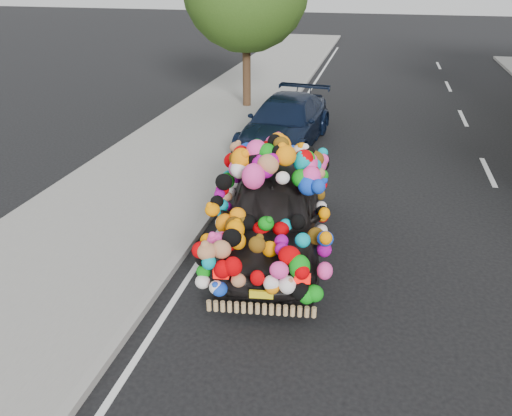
% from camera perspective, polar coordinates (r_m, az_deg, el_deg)
% --- Properties ---
extents(ground, '(100.00, 100.00, 0.00)m').
position_cam_1_polar(ground, '(8.94, 7.16, -5.53)').
color(ground, black).
rests_on(ground, ground).
extents(sidewalk, '(4.00, 60.00, 0.12)m').
position_cam_1_polar(sidewalk, '(10.20, -17.51, -2.01)').
color(sidewalk, gray).
rests_on(sidewalk, ground).
extents(kerb, '(0.15, 60.00, 0.13)m').
position_cam_1_polar(kerb, '(9.39, -7.19, -3.40)').
color(kerb, gray).
rests_on(kerb, ground).
extents(plush_art_car, '(2.60, 4.57, 2.06)m').
position_cam_1_polar(plush_art_car, '(8.64, 1.92, 1.40)').
color(plush_art_car, black).
rests_on(plush_art_car, ground).
extents(navy_sedan, '(2.28, 4.79, 1.35)m').
position_cam_1_polar(navy_sedan, '(14.16, 3.36, 9.70)').
color(navy_sedan, black).
rests_on(navy_sedan, ground).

